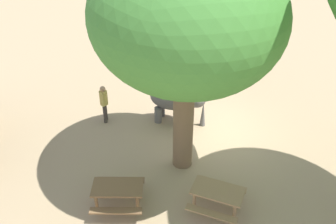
# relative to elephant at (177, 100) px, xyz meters

# --- Properties ---
(ground_plane) EXTENTS (60.00, 60.00, 0.00)m
(ground_plane) POSITION_rel_elephant_xyz_m (-0.99, -1.28, -1.01)
(ground_plane) COLOR tan
(elephant) EXTENTS (1.93, 2.21, 1.58)m
(elephant) POSITION_rel_elephant_xyz_m (0.00, 0.00, 0.00)
(elephant) COLOR slate
(elephant) RESTS_ON ground_plane
(person_handler) EXTENTS (0.50, 0.32, 1.62)m
(person_handler) POSITION_rel_elephant_xyz_m (0.71, 2.78, -0.06)
(person_handler) COLOR #3F3833
(person_handler) RESTS_ON ground_plane
(shade_tree_secondary) EXTENTS (5.86, 5.37, 7.32)m
(shade_tree_secondary) POSITION_rel_elephant_xyz_m (-2.50, 0.47, 4.20)
(shade_tree_secondary) COLOR brown
(shade_tree_secondary) RESTS_ON ground_plane
(wooden_bench) EXTENTS (1.45, 0.90, 0.88)m
(wooden_bench) POSITION_rel_elephant_xyz_m (3.28, -4.50, -0.54)
(wooden_bench) COLOR #9E7A51
(wooden_bench) RESTS_ON ground_plane
(picnic_table_near) EXTENTS (1.81, 1.82, 0.78)m
(picnic_table_near) POSITION_rel_elephant_xyz_m (-3.89, 2.87, -0.42)
(picnic_table_near) COLOR brown
(picnic_table_near) RESTS_ON ground_plane
(picnic_table_far) EXTENTS (2.08, 2.08, 0.78)m
(picnic_table_far) POSITION_rel_elephant_xyz_m (-4.75, 0.06, -0.42)
(picnic_table_far) COLOR #9E7A51
(picnic_table_far) RESTS_ON ground_plane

